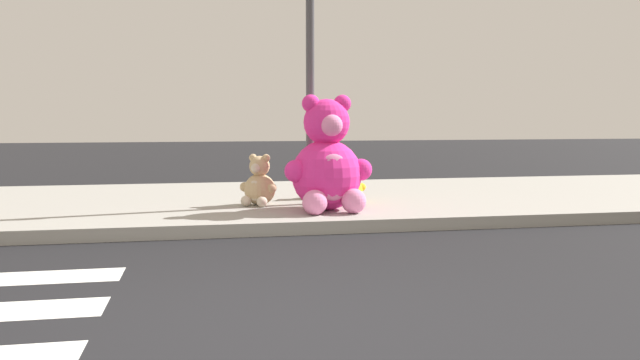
% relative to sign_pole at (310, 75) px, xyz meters
% --- Properties ---
extents(ground_plane, '(60.00, 60.00, 0.00)m').
position_rel_sign_pole_xyz_m(ground_plane, '(-1.00, -4.40, -1.85)').
color(ground_plane, black).
extents(sidewalk, '(28.00, 4.40, 0.15)m').
position_rel_sign_pole_xyz_m(sidewalk, '(-1.00, 0.80, -1.77)').
color(sidewalk, '#9E9B93').
rests_on(sidewalk, ground_plane).
extents(sign_pole, '(0.56, 0.11, 3.20)m').
position_rel_sign_pole_xyz_m(sign_pole, '(0.00, 0.00, 0.00)').
color(sign_pole, '#4C4C51').
rests_on(sign_pole, sidewalk).
extents(plush_pink_large, '(1.10, 0.97, 1.42)m').
position_rel_sign_pole_xyz_m(plush_pink_large, '(0.11, -0.59, -1.13)').
color(plush_pink_large, '#F22D93').
rests_on(plush_pink_large, sidewalk).
extents(plush_brown, '(0.39, 0.38, 0.54)m').
position_rel_sign_pole_xyz_m(plush_brown, '(0.24, 0.57, -1.48)').
color(plush_brown, olive).
rests_on(plush_brown, sidewalk).
extents(plush_yellow, '(0.44, 0.40, 0.58)m').
position_rel_sign_pole_xyz_m(plush_yellow, '(0.55, 0.08, -1.47)').
color(plush_yellow, yellow).
rests_on(plush_yellow, sidewalk).
extents(plush_tan, '(0.46, 0.48, 0.67)m').
position_rel_sign_pole_xyz_m(plush_tan, '(-0.68, 0.01, -1.43)').
color(plush_tan, tan).
rests_on(plush_tan, sidewalk).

